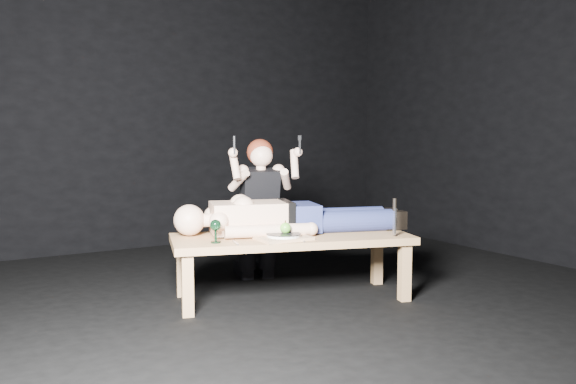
# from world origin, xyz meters

# --- Properties ---
(ground) EXTENTS (5.00, 5.00, 0.00)m
(ground) POSITION_xyz_m (0.00, 0.00, 0.00)
(ground) COLOR black
(ground) RESTS_ON ground
(back_wall) EXTENTS (5.00, 0.00, 5.00)m
(back_wall) POSITION_xyz_m (0.00, 2.50, 1.50)
(back_wall) COLOR black
(back_wall) RESTS_ON ground
(table) EXTENTS (1.76, 1.07, 0.45)m
(table) POSITION_xyz_m (-0.08, 0.06, 0.23)
(table) COLOR #A7784F
(table) RESTS_ON ground
(lying_man) EXTENTS (1.81, 1.01, 0.28)m
(lying_man) POSITION_xyz_m (0.01, 0.18, 0.59)
(lying_man) COLOR beige
(lying_man) RESTS_ON table
(kneeling_woman) EXTENTS (0.76, 0.81, 1.15)m
(kneeling_woman) POSITION_xyz_m (-0.02, 0.69, 0.57)
(kneeling_woman) COLOR black
(kneeling_woman) RESTS_ON ground
(serving_tray) EXTENTS (0.35, 0.26, 0.02)m
(serving_tray) POSITION_xyz_m (-0.22, -0.06, 0.46)
(serving_tray) COLOR tan
(serving_tray) RESTS_ON table
(plate) EXTENTS (0.24, 0.24, 0.02)m
(plate) POSITION_xyz_m (-0.22, -0.06, 0.48)
(plate) COLOR white
(plate) RESTS_ON serving_tray
(apple) EXTENTS (0.07, 0.07, 0.07)m
(apple) POSITION_xyz_m (-0.20, -0.05, 0.53)
(apple) COLOR #559729
(apple) RESTS_ON plate
(goblet) EXTENTS (0.09, 0.09, 0.15)m
(goblet) POSITION_xyz_m (-0.66, 0.06, 0.53)
(goblet) COLOR black
(goblet) RESTS_ON table
(fork_flat) EXTENTS (0.06, 0.17, 0.01)m
(fork_flat) POSITION_xyz_m (-0.55, -0.00, 0.45)
(fork_flat) COLOR #B2B2B7
(fork_flat) RESTS_ON table
(knife_flat) EXTENTS (0.08, 0.17, 0.01)m
(knife_flat) POSITION_xyz_m (-0.12, -0.14, 0.45)
(knife_flat) COLOR #B2B2B7
(knife_flat) RESTS_ON table
(spoon_flat) EXTENTS (0.03, 0.18, 0.01)m
(spoon_flat) POSITION_xyz_m (-0.12, -0.05, 0.45)
(spoon_flat) COLOR #B2B2B7
(spoon_flat) RESTS_ON table
(carving_knife) EXTENTS (0.04, 0.05, 0.26)m
(carving_knife) POSITION_xyz_m (0.50, -0.34, 0.58)
(carving_knife) COLOR #B2B2B7
(carving_knife) RESTS_ON table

